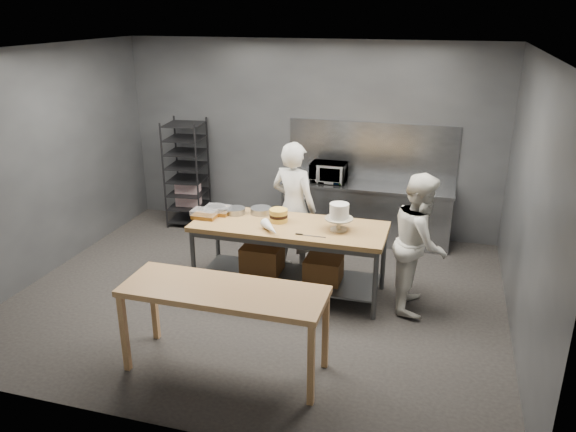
# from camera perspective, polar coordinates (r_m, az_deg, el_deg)

# --- Properties ---
(ground) EXTENTS (6.00, 6.00, 0.00)m
(ground) POSITION_cam_1_polar(r_m,az_deg,el_deg) (7.22, -2.89, -7.99)
(ground) COLOR black
(ground) RESTS_ON ground
(back_wall) EXTENTS (6.00, 0.04, 3.00)m
(back_wall) POSITION_cam_1_polar(r_m,az_deg,el_deg) (8.96, 2.15, 7.97)
(back_wall) COLOR #4C4F54
(back_wall) RESTS_ON ground
(work_table) EXTENTS (2.40, 0.90, 0.92)m
(work_table) POSITION_cam_1_polar(r_m,az_deg,el_deg) (7.07, 0.05, -3.45)
(work_table) COLOR brown
(work_table) RESTS_ON ground
(near_counter) EXTENTS (2.00, 0.70, 0.90)m
(near_counter) POSITION_cam_1_polar(r_m,az_deg,el_deg) (5.51, -6.55, -8.15)
(near_counter) COLOR olive
(near_counter) RESTS_ON ground
(back_counter) EXTENTS (2.60, 0.60, 0.90)m
(back_counter) POSITION_cam_1_polar(r_m,az_deg,el_deg) (8.77, 7.90, 0.36)
(back_counter) COLOR slate
(back_counter) RESTS_ON ground
(splashback_panel) EXTENTS (2.60, 0.02, 0.90)m
(splashback_panel) POSITION_cam_1_polar(r_m,az_deg,el_deg) (8.80, 8.48, 6.51)
(splashback_panel) COLOR slate
(splashback_panel) RESTS_ON back_counter
(speed_rack) EXTENTS (0.67, 0.71, 1.75)m
(speed_rack) POSITION_cam_1_polar(r_m,az_deg,el_deg) (9.42, -10.23, 4.23)
(speed_rack) COLOR black
(speed_rack) RESTS_ON ground
(chef_behind) EXTENTS (0.76, 0.61, 1.81)m
(chef_behind) POSITION_cam_1_polar(r_m,az_deg,el_deg) (7.54, 0.59, 0.85)
(chef_behind) COLOR silver
(chef_behind) RESTS_ON ground
(chef_right) EXTENTS (0.65, 0.83, 1.68)m
(chef_right) POSITION_cam_1_polar(r_m,az_deg,el_deg) (6.79, 13.25, -2.63)
(chef_right) COLOR silver
(chef_right) RESTS_ON ground
(microwave) EXTENTS (0.54, 0.37, 0.30)m
(microwave) POSITION_cam_1_polar(r_m,az_deg,el_deg) (8.68, 4.13, 4.45)
(microwave) COLOR black
(microwave) RESTS_ON back_counter
(frosted_cake_stand) EXTENTS (0.34, 0.34, 0.34)m
(frosted_cake_stand) POSITION_cam_1_polar(r_m,az_deg,el_deg) (6.70, 5.22, 0.23)
(frosted_cake_stand) COLOR #BAAF95
(frosted_cake_stand) RESTS_ON work_table
(layer_cake) EXTENTS (0.23, 0.23, 0.16)m
(layer_cake) POSITION_cam_1_polar(r_m,az_deg,el_deg) (7.00, -0.96, 0.06)
(layer_cake) COLOR gold
(layer_cake) RESTS_ON work_table
(cake_pans) EXTENTS (0.87, 0.44, 0.07)m
(cake_pans) POSITION_cam_1_polar(r_m,az_deg,el_deg) (7.34, -5.74, 0.61)
(cake_pans) COLOR gray
(cake_pans) RESTS_ON work_table
(piping_bag) EXTENTS (0.33, 0.37, 0.12)m
(piping_bag) POSITION_cam_1_polar(r_m,az_deg,el_deg) (6.65, -1.78, -1.25)
(piping_bag) COLOR silver
(piping_bag) RESTS_ON work_table
(offset_spatula) EXTENTS (0.36, 0.02, 0.02)m
(offset_spatula) POSITION_cam_1_polar(r_m,az_deg,el_deg) (6.59, 1.89, -1.96)
(offset_spatula) COLOR slate
(offset_spatula) RESTS_ON work_table
(pastry_clamshells) EXTENTS (0.42, 0.39, 0.11)m
(pastry_clamshells) POSITION_cam_1_polar(r_m,az_deg,el_deg) (7.25, -7.82, 0.42)
(pastry_clamshells) COLOR #A26920
(pastry_clamshells) RESTS_ON work_table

